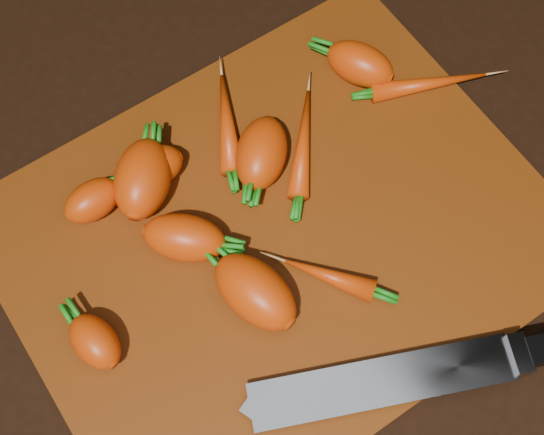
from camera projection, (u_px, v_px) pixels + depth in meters
ground at (278, 240)px, 0.74m from camera, size 2.00×2.00×0.01m
cutting_board at (278, 236)px, 0.73m from camera, size 0.50×0.40×0.01m
carrot_0 at (143, 179)px, 0.71m from camera, size 0.09×0.10×0.05m
carrot_1 at (153, 167)px, 0.73m from camera, size 0.06×0.05×0.04m
carrot_2 at (185, 238)px, 0.69m from camera, size 0.09×0.09×0.04m
carrot_3 at (255, 292)px, 0.67m from camera, size 0.07×0.10×0.05m
carrot_4 at (261, 153)px, 0.73m from camera, size 0.09×0.09×0.05m
carrot_5 at (93, 200)px, 0.71m from camera, size 0.06×0.04×0.04m
carrot_6 at (360, 64)px, 0.77m from camera, size 0.07×0.08×0.04m
carrot_7 at (227, 122)px, 0.76m from camera, size 0.07×0.11×0.02m
carrot_8 at (429, 84)px, 0.78m from camera, size 0.12×0.07×0.02m
carrot_9 at (329, 276)px, 0.69m from camera, size 0.07×0.08×0.02m
carrot_10 at (95, 342)px, 0.66m from camera, size 0.04×0.06×0.04m
carrot_11 at (303, 142)px, 0.75m from camera, size 0.09×0.11×0.02m
knife at (408, 377)px, 0.66m from camera, size 0.36×0.18×0.02m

